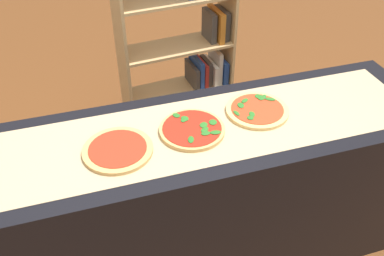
{
  "coord_description": "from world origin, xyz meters",
  "views": [
    {
      "loc": [
        -0.43,
        -1.38,
        2.05
      ],
      "look_at": [
        0.0,
        0.0,
        0.91
      ],
      "focal_mm": 39.19,
      "sensor_mm": 36.0,
      "label": 1
    }
  ],
  "objects": [
    {
      "name": "ground_plane",
      "position": [
        0.0,
        0.0,
        0.0
      ],
      "size": [
        12.0,
        12.0,
        0.0
      ],
      "primitive_type": "plane",
      "color": "brown"
    },
    {
      "name": "counter",
      "position": [
        0.0,
        0.0,
        0.44
      ],
      "size": [
        2.33,
        0.63,
        0.89
      ],
      "primitive_type": "cube",
      "color": "black",
      "rests_on": "ground_plane"
    },
    {
      "name": "parchment_paper",
      "position": [
        0.0,
        0.0,
        0.89
      ],
      "size": [
        2.12,
        0.48,
        0.0
      ],
      "primitive_type": "cube",
      "color": "tan",
      "rests_on": "counter"
    },
    {
      "name": "pizza_plain_0",
      "position": [
        -0.34,
        -0.04,
        0.9
      ],
      "size": [
        0.29,
        0.29,
        0.02
      ],
      "color": "tan",
      "rests_on": "parchment_paper"
    },
    {
      "name": "pizza_spinach_1",
      "position": [
        0.0,
        -0.0,
        0.9
      ],
      "size": [
        0.29,
        0.29,
        0.03
      ],
      "color": "tan",
      "rests_on": "parchment_paper"
    },
    {
      "name": "pizza_spinach_2",
      "position": [
        0.34,
        0.05,
        0.9
      ],
      "size": [
        0.29,
        0.29,
        0.02
      ],
      "color": "#DBB26B",
      "rests_on": "parchment_paper"
    },
    {
      "name": "bookshelf",
      "position": [
        0.35,
        1.16,
        0.69
      ],
      "size": [
        0.81,
        0.36,
        1.4
      ],
      "color": "tan",
      "rests_on": "ground_plane"
    }
  ]
}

